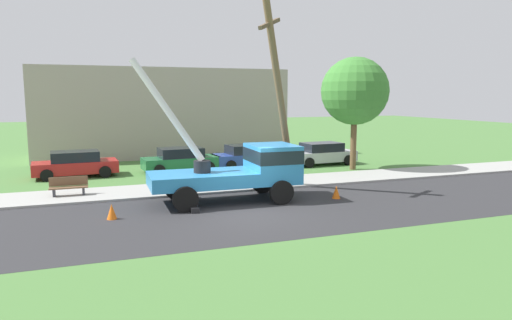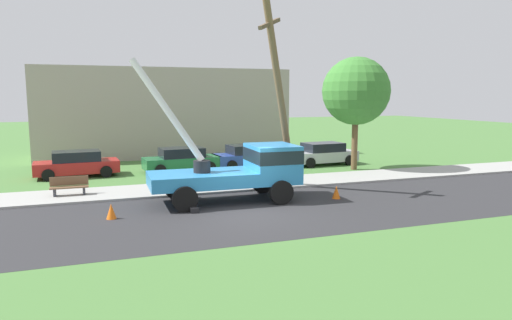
{
  "view_description": "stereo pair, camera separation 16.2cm",
  "coord_description": "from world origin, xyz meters",
  "px_view_note": "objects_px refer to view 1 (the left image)",
  "views": [
    {
      "loc": [
        -5.75,
        -16.25,
        4.42
      ],
      "look_at": [
        1.14,
        2.6,
        1.63
      ],
      "focal_mm": 32.41,
      "sensor_mm": 36.0,
      "label": 1
    },
    {
      "loc": [
        -5.6,
        -16.31,
        4.42
      ],
      "look_at": [
        1.14,
        2.6,
        1.63
      ],
      "focal_mm": 32.41,
      "sensor_mm": 36.0,
      "label": 2
    }
  ],
  "objects_px": {
    "parked_sedan_green": "(181,160)",
    "parked_sedan_silver": "(322,154)",
    "traffic_cone_ahead": "(336,192)",
    "leaning_utility_pole": "(280,96)",
    "traffic_cone_behind": "(112,212)",
    "utility_truck": "(243,168)",
    "parked_sedan_blue": "(247,156)",
    "park_bench": "(69,187)",
    "roadside_tree_near": "(355,91)",
    "parked_sedan_red": "(75,164)"
  },
  "relations": [
    {
      "from": "utility_truck",
      "to": "traffic_cone_ahead",
      "type": "distance_m",
      "value": 4.19
    },
    {
      "from": "leaning_utility_pole",
      "to": "traffic_cone_behind",
      "type": "xyz_separation_m",
      "value": [
        -7.68,
        -2.61,
        -4.14
      ]
    },
    {
      "from": "parked_sedan_green",
      "to": "parked_sedan_silver",
      "type": "relative_size",
      "value": 1.0
    },
    {
      "from": "traffic_cone_ahead",
      "to": "roadside_tree_near",
      "type": "bearing_deg",
      "value": 53.35
    },
    {
      "from": "utility_truck",
      "to": "parked_sedan_silver",
      "type": "height_order",
      "value": "utility_truck"
    },
    {
      "from": "utility_truck",
      "to": "parked_sedan_red",
      "type": "distance_m",
      "value": 11.05
    },
    {
      "from": "park_bench",
      "to": "traffic_cone_behind",
      "type": "bearing_deg",
      "value": -70.52
    },
    {
      "from": "traffic_cone_behind",
      "to": "roadside_tree_near",
      "type": "bearing_deg",
      "value": 25.82
    },
    {
      "from": "traffic_cone_ahead",
      "to": "traffic_cone_behind",
      "type": "distance_m",
      "value": 9.36
    },
    {
      "from": "traffic_cone_ahead",
      "to": "parked_sedan_silver",
      "type": "height_order",
      "value": "parked_sedan_silver"
    },
    {
      "from": "parked_sedan_green",
      "to": "parked_sedan_silver",
      "type": "bearing_deg",
      "value": -1.33
    },
    {
      "from": "parked_sedan_green",
      "to": "park_bench",
      "type": "relative_size",
      "value": 2.82
    },
    {
      "from": "parked_sedan_red",
      "to": "roadside_tree_near",
      "type": "xyz_separation_m",
      "value": [
        15.75,
        -2.98,
        3.98
      ]
    },
    {
      "from": "leaning_utility_pole",
      "to": "traffic_cone_behind",
      "type": "relative_size",
      "value": 15.41
    },
    {
      "from": "leaning_utility_pole",
      "to": "roadside_tree_near",
      "type": "distance_m",
      "value": 7.96
    },
    {
      "from": "parked_sedan_red",
      "to": "parked_sedan_silver",
      "type": "xyz_separation_m",
      "value": [
        14.93,
        -0.52,
        0.0
      ]
    },
    {
      "from": "utility_truck",
      "to": "parked_sedan_red",
      "type": "xyz_separation_m",
      "value": [
        -6.85,
        8.64,
        -0.7
      ]
    },
    {
      "from": "traffic_cone_behind",
      "to": "parked_sedan_silver",
      "type": "bearing_deg",
      "value": 34.79
    },
    {
      "from": "utility_truck",
      "to": "leaning_utility_pole",
      "type": "height_order",
      "value": "leaning_utility_pole"
    },
    {
      "from": "park_bench",
      "to": "traffic_cone_ahead",
      "type": "bearing_deg",
      "value": -21.18
    },
    {
      "from": "leaning_utility_pole",
      "to": "traffic_cone_behind",
      "type": "height_order",
      "value": "leaning_utility_pole"
    },
    {
      "from": "utility_truck",
      "to": "traffic_cone_ahead",
      "type": "bearing_deg",
      "value": -15.27
    },
    {
      "from": "parked_sedan_red",
      "to": "utility_truck",
      "type": "bearing_deg",
      "value": -51.58
    },
    {
      "from": "utility_truck",
      "to": "traffic_cone_behind",
      "type": "distance_m",
      "value": 5.72
    },
    {
      "from": "traffic_cone_behind",
      "to": "roadside_tree_near",
      "type": "xyz_separation_m",
      "value": [
        14.36,
        6.95,
        4.41
      ]
    },
    {
      "from": "traffic_cone_behind",
      "to": "parked_sedan_green",
      "type": "bearing_deg",
      "value": 65.51
    },
    {
      "from": "traffic_cone_behind",
      "to": "parked_sedan_green",
      "type": "xyz_separation_m",
      "value": [
        4.38,
        9.61,
        0.43
      ]
    },
    {
      "from": "leaning_utility_pole",
      "to": "traffic_cone_behind",
      "type": "bearing_deg",
      "value": -161.2
    },
    {
      "from": "roadside_tree_near",
      "to": "parked_sedan_red",
      "type": "bearing_deg",
      "value": 169.3
    },
    {
      "from": "parked_sedan_red",
      "to": "parked_sedan_blue",
      "type": "bearing_deg",
      "value": -0.07
    },
    {
      "from": "parked_sedan_green",
      "to": "park_bench",
      "type": "distance_m",
      "value": 7.88
    },
    {
      "from": "parked_sedan_blue",
      "to": "parked_sedan_silver",
      "type": "distance_m",
      "value": 4.95
    },
    {
      "from": "traffic_cone_ahead",
      "to": "parked_sedan_silver",
      "type": "distance_m",
      "value": 10.1
    },
    {
      "from": "parked_sedan_blue",
      "to": "roadside_tree_near",
      "type": "distance_m",
      "value": 7.6
    },
    {
      "from": "parked_sedan_blue",
      "to": "roadside_tree_near",
      "type": "xyz_separation_m",
      "value": [
        5.75,
        -2.96,
        3.98
      ]
    },
    {
      "from": "parked_sedan_blue",
      "to": "leaning_utility_pole",
      "type": "bearing_deg",
      "value": -97.24
    },
    {
      "from": "park_bench",
      "to": "parked_sedan_red",
      "type": "bearing_deg",
      "value": 88.1
    },
    {
      "from": "parked_sedan_blue",
      "to": "parked_sedan_green",
      "type": "bearing_deg",
      "value": -175.99
    },
    {
      "from": "park_bench",
      "to": "roadside_tree_near",
      "type": "height_order",
      "value": "roadside_tree_near"
    },
    {
      "from": "parked_sedan_red",
      "to": "roadside_tree_near",
      "type": "distance_m",
      "value": 16.52
    },
    {
      "from": "roadside_tree_near",
      "to": "utility_truck",
      "type": "bearing_deg",
      "value": -147.52
    },
    {
      "from": "utility_truck",
      "to": "parked_sedan_blue",
      "type": "distance_m",
      "value": 9.21
    },
    {
      "from": "parked_sedan_red",
      "to": "traffic_cone_ahead",
      "type": "bearing_deg",
      "value": -42.08
    },
    {
      "from": "parked_sedan_blue",
      "to": "traffic_cone_ahead",
      "type": "bearing_deg",
      "value": -85.59
    },
    {
      "from": "utility_truck",
      "to": "park_bench",
      "type": "distance_m",
      "value": 7.77
    },
    {
      "from": "traffic_cone_ahead",
      "to": "parked_sedan_silver",
      "type": "bearing_deg",
      "value": 65.53
    },
    {
      "from": "park_bench",
      "to": "leaning_utility_pole",
      "type": "bearing_deg",
      "value": -11.23
    },
    {
      "from": "traffic_cone_ahead",
      "to": "park_bench",
      "type": "xyz_separation_m",
      "value": [
        -10.93,
        4.23,
        0.18
      ]
    },
    {
      "from": "utility_truck",
      "to": "traffic_cone_ahead",
      "type": "xyz_separation_m",
      "value": [
        3.89,
        -1.06,
        -1.13
      ]
    },
    {
      "from": "utility_truck",
      "to": "parked_sedan_silver",
      "type": "distance_m",
      "value": 11.47
    }
  ]
}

